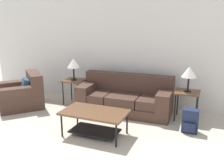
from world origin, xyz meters
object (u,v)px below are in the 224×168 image
side_table_right (187,95)px  backpack (190,121)px  coffee_table (95,118)px  side_table_left (74,83)px  table_lamp_left (73,64)px  couch (125,98)px  armchair (22,95)px  table_lamp_right (189,72)px

side_table_right → backpack: 0.70m
coffee_table → side_table_right: bearing=43.6°
side_table_left → table_lamp_left: size_ratio=1.17×
couch → coffee_table: (-0.11, -1.33, 0.04)m
coffee_table → table_lamp_left: (-1.21, 1.36, 0.66)m
side_table_right → backpack: side_table_right is taller
coffee_table → armchair: bearing=162.4°
armchair → backpack: bearing=0.7°
table_lamp_left → couch: bearing=-1.4°
backpack → couch: bearing=158.6°
armchair → table_lamp_left: table_lamp_left is taller
table_lamp_left → table_lamp_right: size_ratio=1.00×
side_table_right → backpack: size_ratio=1.36×
side_table_left → backpack: (2.78, -0.61, -0.32)m
armchair → backpack: size_ratio=2.99×
side_table_left → side_table_right: 2.65m
backpack → coffee_table: bearing=-154.2°
side_table_right → table_lamp_left: 2.69m
side_table_right → coffee_table: bearing=-136.4°
side_table_left → backpack: bearing=-12.3°
coffee_table → table_lamp_right: (1.43, 1.36, 0.66)m
armchair → side_table_right: armchair is taller
coffee_table → side_table_left: bearing=131.6°
table_lamp_left → table_lamp_right: bearing=0.0°
couch → side_table_right: 1.34m
side_table_left → table_lamp_left: 0.47m
armchair → side_table_left: size_ratio=2.20×
backpack → side_table_right: bearing=102.6°
coffee_table → backpack: (1.57, 0.76, -0.12)m
armchair → table_lamp_left: (1.03, 0.65, 0.71)m
side_table_left → coffee_table: bearing=-48.4°
armchair → side_table_left: armchair is taller
coffee_table → table_lamp_right: 2.09m
couch → armchair: bearing=-165.2°
table_lamp_left → backpack: table_lamp_left is taller
side_table_left → side_table_right: same height
side_table_right → backpack: (0.13, -0.61, -0.32)m
table_lamp_right → coffee_table: bearing=-136.4°
side_table_left → backpack: side_table_left is taller
couch → table_lamp_right: bearing=1.4°
coffee_table → table_lamp_right: size_ratio=2.23×
couch → backpack: 1.57m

